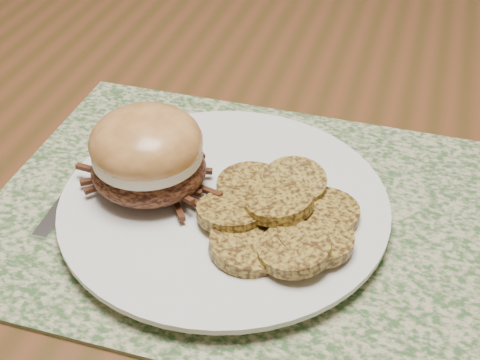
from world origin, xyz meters
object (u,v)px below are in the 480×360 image
Objects in this scene: dining_table at (212,135)px; dinner_plate at (224,207)px; pork_sandwich at (147,154)px; fork at (83,177)px.

dining_table is 0.26m from dinner_plate.
pork_sandwich is at bearing -177.71° from dinner_plate.
dining_table is 5.77× the size of dinner_plate.
dinner_plate is at bearing -10.09° from pork_sandwich.
dinner_plate is (0.09, -0.22, 0.09)m from dining_table.
pork_sandwich is 0.09m from fork.
dinner_plate reaches higher than dining_table.
dinner_plate is 2.27× the size of pork_sandwich.
dining_table is at bearing 111.60° from dinner_plate.
fork is (-0.14, 0.01, -0.01)m from dinner_plate.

